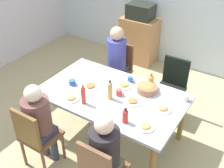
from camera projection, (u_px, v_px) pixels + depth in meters
ground_plane at (112, 135)px, 3.90m from camera, size 6.96×6.96×0.00m
wall_back at (186, 0)px, 4.90m from camera, size 6.04×0.12×2.60m
dining_table at (112, 98)px, 3.54m from camera, size 1.83×1.09×0.72m
chair_0 at (172, 84)px, 4.06m from camera, size 0.40×0.40×0.90m
person_1 at (105, 152)px, 2.72m from camera, size 0.30×0.30×1.16m
chair_2 at (119, 67)px, 4.47m from camera, size 0.40×0.40×0.90m
person_2 at (116, 57)px, 4.28m from camera, size 0.30×0.30×1.23m
chair_3 at (35, 135)px, 3.17m from camera, size 0.40×0.40×0.90m
person_3 at (39, 119)px, 3.13m from camera, size 0.31×0.31×1.16m
plate_0 at (71, 98)px, 3.40m from camera, size 0.22×0.22×0.04m
plate_1 at (124, 85)px, 3.64m from camera, size 0.22×0.22×0.04m
plate_2 at (90, 86)px, 3.62m from camera, size 0.24×0.24×0.04m
plate_3 at (132, 101)px, 3.34m from camera, size 0.22×0.22×0.04m
plate_4 at (145, 126)px, 2.97m from camera, size 0.21×0.21×0.04m
plate_5 at (163, 108)px, 3.23m from camera, size 0.22×0.22×0.04m
bowl_0 at (147, 88)px, 3.51m from camera, size 0.26×0.26×0.11m
cup_0 at (130, 79)px, 3.71m from camera, size 0.11×0.07×0.08m
cup_1 at (72, 82)px, 3.65m from camera, size 0.12×0.08×0.07m
cup_2 at (119, 92)px, 3.45m from camera, size 0.11×0.07×0.08m
cup_3 at (186, 98)px, 3.36m from camera, size 0.12×0.08×0.08m
bottle_0 at (151, 81)px, 3.59m from camera, size 0.07×0.07×0.19m
bottle_1 at (83, 95)px, 3.27m from camera, size 0.05×0.05×0.26m
bottle_2 at (125, 116)px, 3.00m from camera, size 0.07×0.07×0.19m
bottle_3 at (110, 90)px, 3.35m from camera, size 0.06×0.06×0.26m
side_cabinet at (139, 40)px, 5.49m from camera, size 0.70×0.44×0.90m
microwave at (141, 11)px, 5.16m from camera, size 0.48×0.36×0.28m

